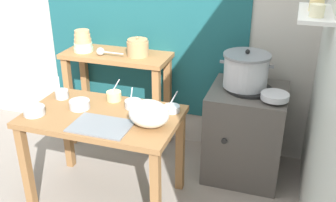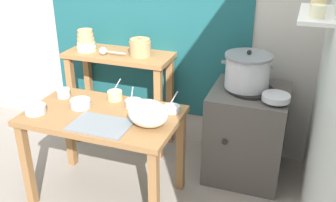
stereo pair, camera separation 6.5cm
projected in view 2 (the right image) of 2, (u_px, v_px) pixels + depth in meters
name	position (u px, v px, depth m)	size (l,w,h in m)	color
ground_plane	(115.00, 200.00, 3.02)	(9.00, 9.00, 0.00)	gray
wall_back	(173.00, 4.00, 3.38)	(4.40, 0.12, 2.60)	#B2ADA3
prep_table	(104.00, 127.00, 2.82)	(1.10, 0.66, 0.72)	olive
back_shelf_table	(120.00, 76.00, 3.54)	(0.96, 0.40, 0.90)	#9E6B3D
stove_block	(246.00, 133.00, 3.19)	(0.60, 0.61, 0.78)	#4C4742
steamer_pot	(248.00, 71.00, 3.00)	(0.41, 0.36, 0.30)	#B7BABF
clay_pot	(140.00, 47.00, 3.35)	(0.19, 0.19, 0.17)	tan
bowl_stack_enamel	(86.00, 41.00, 3.48)	(0.17, 0.17, 0.19)	#B7D1AD
ladle	(104.00, 51.00, 3.39)	(0.25, 0.07, 0.07)	#B7BABF
serving_tray	(101.00, 125.00, 2.60)	(0.40, 0.28, 0.01)	slate
plastic_bag	(148.00, 113.00, 2.56)	(0.28, 0.21, 0.19)	silver
wide_pan	(276.00, 97.00, 2.82)	(0.21, 0.21, 0.04)	#B7BABF
prep_bowl_0	(134.00, 103.00, 2.85)	(0.12, 0.12, 0.15)	#B7BABF
prep_bowl_1	(63.00, 93.00, 3.02)	(0.10, 0.10, 0.17)	#B7BABF
prep_bowl_2	(115.00, 95.00, 2.97)	(0.11, 0.11, 0.17)	#E5C684
prep_bowl_3	(80.00, 103.00, 2.85)	(0.15, 0.15, 0.06)	#B7BABF
prep_bowl_4	(35.00, 109.00, 2.77)	(0.15, 0.15, 0.06)	#B7BABF
prep_bowl_5	(172.00, 108.00, 2.79)	(0.12, 0.12, 0.15)	#B7BABF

